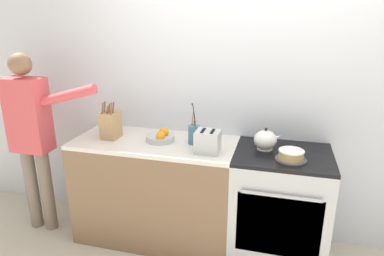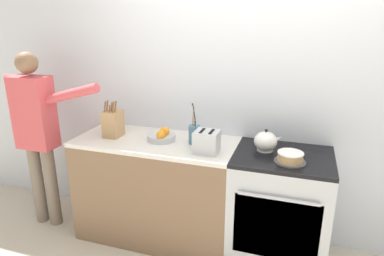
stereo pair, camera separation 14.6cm
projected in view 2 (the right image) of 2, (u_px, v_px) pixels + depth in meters
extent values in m
cube|color=silver|center=(248.00, 94.00, 2.85)|extent=(8.00, 0.04, 2.60)
cube|color=brown|center=(157.00, 191.00, 3.03)|extent=(1.36, 0.62, 0.89)
cube|color=silver|center=(156.00, 142.00, 2.89)|extent=(1.36, 0.62, 0.03)
cube|color=#B7BABF|center=(279.00, 210.00, 2.72)|extent=(0.73, 0.62, 0.89)
cube|color=black|center=(275.00, 229.00, 2.44)|extent=(0.60, 0.01, 0.49)
cylinder|color=#B7BABF|center=(278.00, 199.00, 2.33)|extent=(0.55, 0.02, 0.02)
cube|color=black|center=(283.00, 157.00, 2.57)|extent=(0.73, 0.62, 0.03)
cylinder|color=#4C4C51|center=(290.00, 162.00, 2.44)|extent=(0.22, 0.22, 0.01)
cylinder|color=tan|center=(290.00, 159.00, 2.43)|extent=(0.18, 0.18, 0.03)
cylinder|color=tan|center=(290.00, 155.00, 2.42)|extent=(0.17, 0.17, 0.03)
cylinder|color=white|center=(291.00, 153.00, 2.42)|extent=(0.18, 0.18, 0.01)
cylinder|color=white|center=(265.00, 150.00, 2.66)|extent=(0.12, 0.12, 0.01)
ellipsoid|color=white|center=(266.00, 141.00, 2.63)|extent=(0.18, 0.18, 0.15)
cone|color=white|center=(277.00, 139.00, 2.60)|extent=(0.09, 0.04, 0.08)
sphere|color=black|center=(266.00, 131.00, 2.61)|extent=(0.02, 0.02, 0.02)
cube|color=tan|center=(113.00, 124.00, 2.93)|extent=(0.13, 0.16, 0.23)
cylinder|color=brown|center=(105.00, 107.00, 2.86)|extent=(0.01, 0.04, 0.09)
cylinder|color=brown|center=(109.00, 109.00, 2.86)|extent=(0.01, 0.03, 0.06)
cylinder|color=brown|center=(113.00, 107.00, 2.83)|extent=(0.01, 0.04, 0.10)
cylinder|color=brown|center=(107.00, 106.00, 2.89)|extent=(0.01, 0.04, 0.09)
cylinder|color=brown|center=(112.00, 107.00, 2.88)|extent=(0.01, 0.04, 0.08)
cylinder|color=brown|center=(116.00, 106.00, 2.87)|extent=(0.01, 0.04, 0.09)
cylinder|color=#477084|center=(194.00, 135.00, 2.78)|extent=(0.09, 0.09, 0.15)
cylinder|color=#A37A51|center=(193.00, 122.00, 2.76)|extent=(0.02, 0.03, 0.25)
cylinder|color=black|center=(195.00, 121.00, 2.72)|extent=(0.05, 0.03, 0.29)
cylinder|color=#B7BABF|center=(195.00, 122.00, 2.72)|extent=(0.05, 0.04, 0.28)
cylinder|color=black|center=(195.00, 125.00, 2.73)|extent=(0.03, 0.04, 0.23)
cylinder|color=#B7BABF|center=(161.00, 137.00, 2.87)|extent=(0.24, 0.24, 0.05)
sphere|color=orange|center=(165.00, 132.00, 2.86)|extent=(0.08, 0.08, 0.08)
sphere|color=orange|center=(161.00, 135.00, 2.78)|extent=(0.08, 0.08, 0.08)
cube|color=#B7BABF|center=(207.00, 142.00, 2.59)|extent=(0.18, 0.17, 0.17)
cube|color=black|center=(202.00, 131.00, 2.58)|extent=(0.02, 0.12, 0.00)
cube|color=black|center=(212.00, 132.00, 2.56)|extent=(0.02, 0.12, 0.00)
cube|color=black|center=(194.00, 136.00, 2.61)|extent=(0.02, 0.02, 0.01)
cylinder|color=#7A6B5B|center=(38.00, 184.00, 3.26)|extent=(0.11, 0.11, 0.78)
cylinder|color=#7A6B5B|center=(52.00, 187.00, 3.21)|extent=(0.11, 0.11, 0.78)
cube|color=#D14C51|center=(34.00, 113.00, 3.01)|extent=(0.34, 0.20, 0.65)
cylinder|color=#D14C51|center=(14.00, 106.00, 3.06)|extent=(0.08, 0.08, 0.55)
cylinder|color=#D14C51|center=(70.00, 94.00, 2.83)|extent=(0.55, 0.08, 0.22)
sphere|color=#846047|center=(27.00, 63.00, 2.88)|extent=(0.19, 0.19, 0.19)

